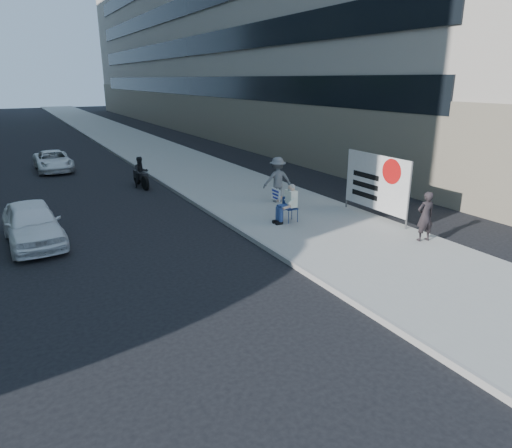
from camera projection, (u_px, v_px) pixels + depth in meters
ground at (241, 275)px, 11.70m from camera, size 160.00×160.00×0.00m
near_sidewalk at (159, 153)px, 30.23m from camera, size 5.00×120.00×0.15m
near_building at (248, 21)px, 43.18m from camera, size 14.00×70.00×20.00m
seated_protester at (287, 201)px, 15.31m from camera, size 0.83×1.11×1.31m
jogger at (278, 180)px, 17.83m from camera, size 1.25×0.88×1.77m
pedestrian_woman at (425, 216)px, 13.51m from camera, size 0.61×0.46×1.51m
protest_banner at (376, 182)px, 15.66m from camera, size 0.08×3.06×2.20m
white_sedan_near at (32, 223)px, 13.74m from camera, size 1.74×3.85×1.28m
white_sedan_far at (53, 161)px, 24.81m from camera, size 1.84×3.89×1.07m
motorcycle at (141, 174)px, 20.92m from camera, size 0.75×2.05×1.42m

